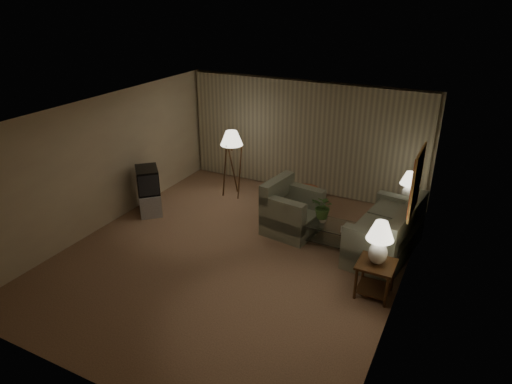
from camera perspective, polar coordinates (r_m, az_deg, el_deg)
ground at (r=8.73m, az=-2.77°, el=-7.75°), size 7.00×7.00×0.00m
room_shell at (r=9.20m, az=1.78°, el=6.02°), size 6.04×7.02×2.72m
sofa at (r=8.87m, az=15.78°, el=-5.03°), size 2.13×1.42×0.84m
armchair at (r=9.31m, az=4.58°, el=-2.59°), size 1.29×1.25×0.86m
side_table_near at (r=7.71m, az=14.70°, el=-9.74°), size 0.59×0.59×0.60m
side_table_far at (r=9.97m, az=18.14°, el=-2.10°), size 0.52×0.44×0.60m
table_lamp_near at (r=7.38m, az=15.20°, el=-5.72°), size 0.43×0.43×0.75m
table_lamp_far at (r=9.74m, az=18.58°, el=0.94°), size 0.37×0.37×0.64m
coffee_table at (r=9.06m, az=9.16°, el=-4.77°), size 1.15×0.63×0.41m
tv_cabinet at (r=10.44m, az=-13.13°, el=-1.19°), size 1.19×1.19×0.50m
crt_tv at (r=10.23m, az=-13.41°, el=1.47°), size 1.10×1.10×0.55m
floor_lamp at (r=10.77m, az=-3.00°, el=3.69°), size 0.52×0.52×1.62m
ottoman at (r=10.60m, az=6.22°, el=-0.57°), size 0.76×0.76×0.40m
vase at (r=8.99m, az=8.35°, el=-3.39°), size 0.16×0.16×0.15m
flowers at (r=8.85m, az=8.47°, el=-1.57°), size 0.51×0.46×0.48m
book at (r=8.84m, az=10.56°, el=-4.56°), size 0.23×0.28×0.02m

